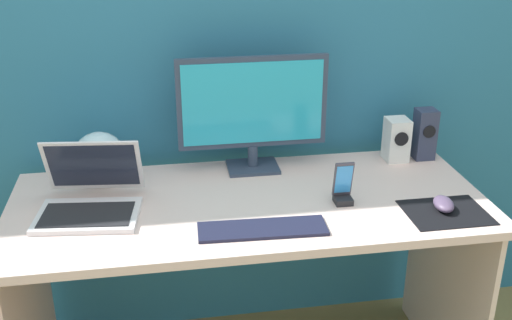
% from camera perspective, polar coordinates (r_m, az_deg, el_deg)
% --- Properties ---
extents(wall_back, '(6.00, 0.04, 2.50)m').
position_cam_1_polar(wall_back, '(2.20, -2.39, 13.12)').
color(wall_back, '#286886').
rests_on(wall_back, ground_plane).
extents(desk, '(1.52, 0.66, 0.74)m').
position_cam_1_polar(desk, '(2.05, -0.66, -7.39)').
color(desk, beige).
rests_on(desk, ground_plane).
extents(monitor, '(0.52, 0.14, 0.41)m').
position_cam_1_polar(monitor, '(2.12, -0.31, 4.74)').
color(monitor, '#2D3A4D').
rests_on(monitor, desk).
extents(speaker_right, '(0.07, 0.07, 0.19)m').
position_cam_1_polar(speaker_right, '(2.34, 15.33, 2.34)').
color(speaker_right, '#2D334B').
rests_on(speaker_right, desk).
extents(speaker_near_monitor, '(0.08, 0.09, 0.16)m').
position_cam_1_polar(speaker_near_monitor, '(2.30, 12.87, 1.86)').
color(speaker_near_monitor, silver).
rests_on(speaker_near_monitor, desk).
extents(laptop, '(0.33, 0.32, 0.21)m').
position_cam_1_polar(laptop, '(1.96, -15.13, -3.43)').
color(laptop, silver).
rests_on(laptop, desk).
extents(fishbowl, '(0.18, 0.18, 0.18)m').
position_cam_1_polar(fishbowl, '(2.14, -14.27, 0.21)').
color(fishbowl, silver).
rests_on(fishbowl, desk).
extents(keyboard_external, '(0.38, 0.13, 0.01)m').
position_cam_1_polar(keyboard_external, '(1.80, 0.60, -6.39)').
color(keyboard_external, '#1A1B30').
rests_on(keyboard_external, desk).
extents(mousepad, '(0.25, 0.20, 0.00)m').
position_cam_1_polar(mousepad, '(1.99, 17.16, -4.65)').
color(mousepad, black).
rests_on(mousepad, desk).
extents(mouse, '(0.08, 0.11, 0.04)m').
position_cam_1_polar(mouse, '(1.99, 16.97, -3.91)').
color(mouse, '#55415B').
rests_on(mouse, mousepad).
extents(phone_in_dock, '(0.06, 0.05, 0.14)m').
position_cam_1_polar(phone_in_dock, '(1.96, 8.06, -2.63)').
color(phone_in_dock, black).
rests_on(phone_in_dock, desk).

